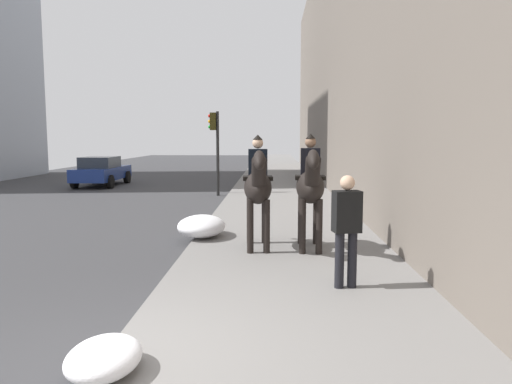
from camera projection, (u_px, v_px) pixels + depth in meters
name	position (u px, v px, depth m)	size (l,w,h in m)	color
sidewalk_slab	(306.00, 370.00, 4.87)	(120.00, 4.20, 0.12)	slate
mounted_horse_near	(258.00, 186.00, 9.75)	(2.15, 0.64, 2.31)	black
mounted_horse_far	(310.00, 185.00, 9.68)	(2.15, 0.61, 2.33)	black
pedestrian_greeting	(347.00, 224.00, 7.23)	(0.33, 0.44, 1.70)	black
car_near_lane	(101.00, 171.00, 23.80)	(4.27, 1.91, 1.44)	navy
traffic_light_near_curb	(215.00, 139.00, 19.60)	(0.20, 0.44, 3.41)	black
snow_pile_near	(104.00, 358.00, 4.64)	(0.92, 0.71, 0.32)	white
snow_pile_far	(201.00, 226.00, 11.07)	(1.41, 1.08, 0.49)	white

